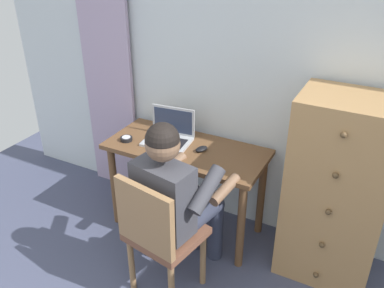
# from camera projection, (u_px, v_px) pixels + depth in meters

# --- Properties ---
(wall_back) EXTENTS (4.80, 0.05, 2.50)m
(wall_back) POSITION_uv_depth(u_px,v_px,m) (277.00, 75.00, 2.80)
(wall_back) COLOR silver
(wall_back) RESTS_ON ground_plane
(curtain_panel) EXTENTS (0.47, 0.03, 2.23)m
(curtain_panel) POSITION_uv_depth(u_px,v_px,m) (107.00, 67.00, 3.37)
(curtain_panel) COLOR #B29EBC
(curtain_panel) RESTS_ON ground_plane
(desk) EXTENTS (1.18, 0.53, 0.72)m
(desk) POSITION_uv_depth(u_px,v_px,m) (186.00, 161.00, 3.06)
(desk) COLOR brown
(desk) RESTS_ON ground_plane
(dresser) EXTENTS (0.60, 0.48, 1.29)m
(dresser) POSITION_uv_depth(u_px,v_px,m) (336.00, 191.00, 2.64)
(dresser) COLOR tan
(dresser) RESTS_ON ground_plane
(chair) EXTENTS (0.48, 0.47, 0.89)m
(chair) POSITION_uv_depth(u_px,v_px,m) (159.00, 232.00, 2.51)
(chair) COLOR brown
(chair) RESTS_ON ground_plane
(person_seated) EXTENTS (0.60, 0.63, 1.21)m
(person_seated) POSITION_uv_depth(u_px,v_px,m) (177.00, 194.00, 2.55)
(person_seated) COLOR #33384C
(person_seated) RESTS_ON ground_plane
(laptop) EXTENTS (0.37, 0.29, 0.24)m
(laptop) POSITION_uv_depth(u_px,v_px,m) (169.00, 134.00, 3.07)
(laptop) COLOR #B7BABF
(laptop) RESTS_ON desk
(computer_mouse) EXTENTS (0.09, 0.12, 0.03)m
(computer_mouse) POSITION_uv_depth(u_px,v_px,m) (201.00, 149.00, 2.94)
(computer_mouse) COLOR black
(computer_mouse) RESTS_ON desk
(desk_clock) EXTENTS (0.09, 0.09, 0.03)m
(desk_clock) POSITION_uv_depth(u_px,v_px,m) (126.00, 139.00, 3.08)
(desk_clock) COLOR black
(desk_clock) RESTS_ON desk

